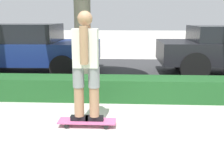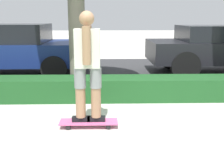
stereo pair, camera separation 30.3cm
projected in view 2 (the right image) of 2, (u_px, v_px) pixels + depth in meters
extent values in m
plane|color=beige|center=(130.00, 134.00, 3.61)|extent=(60.00, 60.00, 0.00)
cube|color=#38383A|center=(117.00, 72.00, 7.72)|extent=(16.14, 5.00, 0.01)
cube|color=#1E5123|center=(123.00, 88.00, 5.13)|extent=(16.14, 0.60, 0.43)
cube|color=#DB5B93|center=(89.00, 122.00, 3.83)|extent=(0.85, 0.24, 0.02)
cylinder|color=black|center=(108.00, 127.00, 3.76)|extent=(0.07, 0.04, 0.07)
cylinder|color=black|center=(108.00, 122.00, 3.93)|extent=(0.07, 0.04, 0.07)
cylinder|color=black|center=(68.00, 127.00, 3.74)|extent=(0.07, 0.04, 0.07)
cylinder|color=black|center=(70.00, 122.00, 3.92)|extent=(0.07, 0.04, 0.07)
cube|color=black|center=(81.00, 119.00, 3.82)|extent=(0.26, 0.09, 0.07)
cylinder|color=#A37556|center=(80.00, 93.00, 3.73)|extent=(0.14, 0.14, 0.73)
cylinder|color=gray|center=(80.00, 78.00, 3.69)|extent=(0.16, 0.16, 0.29)
cube|color=black|center=(96.00, 119.00, 3.82)|extent=(0.26, 0.09, 0.07)
cylinder|color=#A37556|center=(96.00, 93.00, 3.74)|extent=(0.14, 0.14, 0.73)
cylinder|color=gray|center=(96.00, 78.00, 3.69)|extent=(0.16, 0.16, 0.29)
cube|color=silver|center=(87.00, 48.00, 3.60)|extent=(0.35, 0.19, 0.54)
cylinder|color=#A37556|center=(86.00, 46.00, 3.45)|extent=(0.11, 0.11, 0.51)
cylinder|color=#A37556|center=(88.00, 43.00, 3.73)|extent=(0.11, 0.11, 0.51)
sphere|color=#A37556|center=(87.00, 18.00, 3.51)|extent=(0.21, 0.21, 0.21)
cylinder|color=#70665B|center=(77.00, 29.00, 5.31)|extent=(0.34, 0.34, 2.69)
cube|color=navy|center=(13.00, 53.00, 7.32)|extent=(4.26, 2.02, 0.58)
cube|color=black|center=(7.00, 33.00, 7.20)|extent=(2.23, 1.75, 0.49)
cylinder|color=black|center=(54.00, 69.00, 6.55)|extent=(0.65, 0.23, 0.65)
cylinder|color=black|center=(65.00, 58.00, 8.28)|extent=(0.65, 0.23, 0.65)
cube|color=black|center=(222.00, 51.00, 7.39)|extent=(4.11, 1.74, 0.57)
cube|color=black|center=(219.00, 33.00, 7.28)|extent=(2.14, 1.53, 0.42)
cylinder|color=black|center=(185.00, 66.00, 6.63)|extent=(0.75, 0.21, 0.75)
cylinder|color=black|center=(170.00, 57.00, 8.20)|extent=(0.75, 0.21, 0.75)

